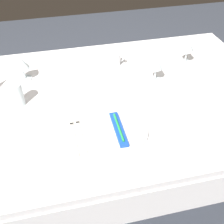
{
  "coord_description": "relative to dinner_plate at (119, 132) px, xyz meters",
  "views": [
    {
      "loc": [
        -0.21,
        -1.14,
        1.6
      ],
      "look_at": [
        0.03,
        -0.15,
        0.76
      ],
      "focal_mm": 46.99,
      "sensor_mm": 36.0,
      "label": 1
    }
  ],
  "objects": [
    {
      "name": "wine_glass_right",
      "position": [
        0.29,
        0.35,
        0.09
      ],
      "size": [
        0.07,
        0.07,
        0.14
      ],
      "color": "silver",
      "rests_on": "dining_table"
    },
    {
      "name": "spoon_dessert",
      "position": [
        0.22,
        0.05,
        -0.01
      ],
      "size": [
        0.03,
        0.22,
        0.01
      ],
      "color": "beige",
      "rests_on": "dining_table"
    },
    {
      "name": "wine_glass_centre",
      "position": [
        -0.38,
        0.52,
        0.08
      ],
      "size": [
        0.08,
        0.08,
        0.13
      ],
      "color": "silver",
      "rests_on": "dining_table"
    },
    {
      "name": "dinner_knife",
      "position": [
        0.15,
        0.01,
        -0.01
      ],
      "size": [
        0.02,
        0.23,
        0.0
      ],
      "color": "beige",
      "rests_on": "dining_table"
    },
    {
      "name": "dining_table",
      "position": [
        -0.03,
        0.27,
        -0.09
      ],
      "size": [
        1.8,
        1.11,
        0.74
      ],
      "color": "white",
      "rests_on": "ground"
    },
    {
      "name": "saucer_left",
      "position": [
        0.11,
        0.54,
        -0.0
      ],
      "size": [
        0.14,
        0.14,
        0.01
      ],
      "primitive_type": "cylinder",
      "color": "white",
      "rests_on": "dining_table"
    },
    {
      "name": "drink_tumbler",
      "position": [
        -0.41,
        0.3,
        0.04
      ],
      "size": [
        0.06,
        0.06,
        0.11
      ],
      "color": "silver",
      "rests_on": "dining_table"
    },
    {
      "name": "fork_inner",
      "position": [
        -0.19,
        0.03,
        -0.01
      ],
      "size": [
        0.02,
        0.23,
        0.0
      ],
      "color": "beige",
      "rests_on": "dining_table"
    },
    {
      "name": "ground_plane",
      "position": [
        -0.03,
        0.27,
        -0.75
      ],
      "size": [
        6.0,
        6.0,
        0.0
      ],
      "primitive_type": "plane",
      "color": "#383D47"
    },
    {
      "name": "toothbrush_package",
      "position": [
        -0.0,
        0.0,
        0.02
      ],
      "size": [
        0.04,
        0.21,
        0.02
      ],
      "color": "blue",
      "rests_on": "dinner_plate"
    },
    {
      "name": "spoon_tea",
      "position": [
        0.24,
        0.04,
        -0.01
      ],
      "size": [
        0.03,
        0.23,
        0.01
      ],
      "color": "beige",
      "rests_on": "dining_table"
    },
    {
      "name": "dinner_plate",
      "position": [
        0.0,
        0.0,
        0.0
      ],
      "size": [
        0.25,
        0.25,
        0.02
      ],
      "primitive_type": "cylinder",
      "color": "white",
      "rests_on": "dining_table"
    },
    {
      "name": "fork_outer",
      "position": [
        -0.16,
        0.04,
        -0.01
      ],
      "size": [
        0.03,
        0.23,
        0.0
      ],
      "color": "beige",
      "rests_on": "dining_table"
    },
    {
      "name": "spoon_soup",
      "position": [
        0.19,
        0.04,
        -0.01
      ],
      "size": [
        0.03,
        0.23,
        0.01
      ],
      "color": "beige",
      "rests_on": "dining_table"
    },
    {
      "name": "wine_glass_left",
      "position": [
        0.52,
        0.48,
        0.09
      ],
      "size": [
        0.07,
        0.07,
        0.14
      ],
      "color": "silver",
      "rests_on": "dining_table"
    },
    {
      "name": "coffee_cup_left",
      "position": [
        0.11,
        0.54,
        0.04
      ],
      "size": [
        0.1,
        0.08,
        0.07
      ],
      "color": "white",
      "rests_on": "saucer_left"
    }
  ]
}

